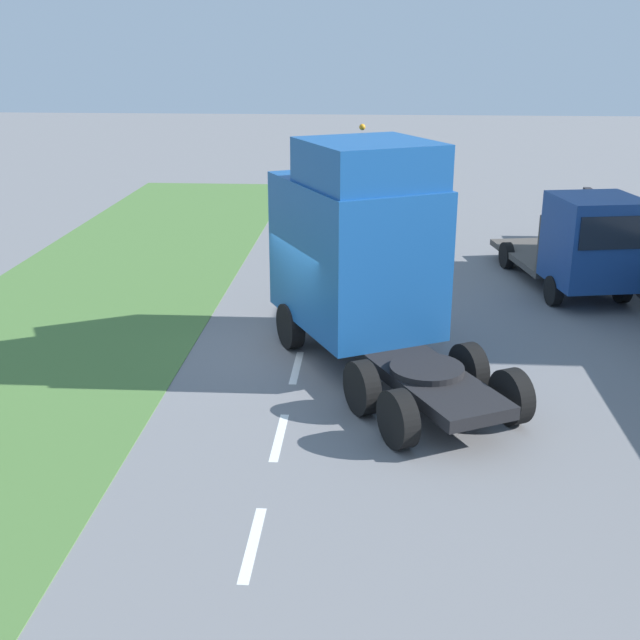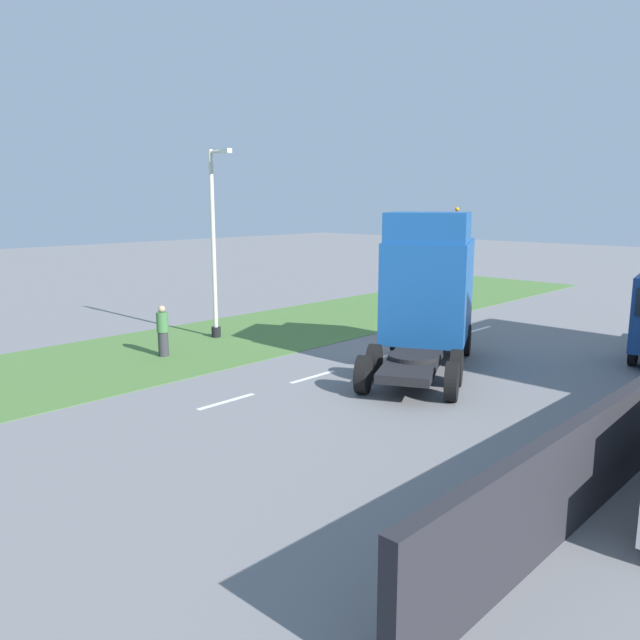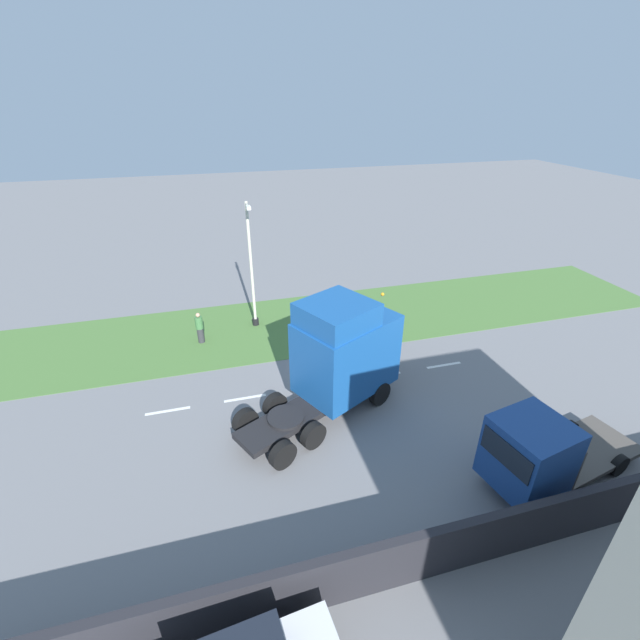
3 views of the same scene
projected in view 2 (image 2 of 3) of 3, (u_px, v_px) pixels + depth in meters
ground_plane at (393, 354)px, 21.18m from camera, size 120.00×120.00×0.00m
grass_verge at (275, 329)px, 25.26m from camera, size 7.00×44.00×0.01m
lane_markings at (380, 358)px, 20.68m from camera, size 0.16×14.60×0.00m
lorry_cab at (428, 288)px, 19.83m from camera, size 5.38×7.22×4.92m
lamp_post at (215, 254)px, 23.14m from camera, size 1.29×0.35×6.95m
pedestrian at (163, 332)px, 20.70m from camera, size 0.39×0.39×1.73m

